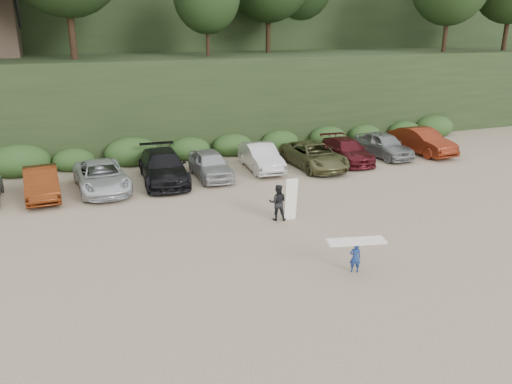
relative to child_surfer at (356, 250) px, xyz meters
name	(u,v)px	position (x,y,z in m)	size (l,w,h in m)	color
ground	(251,253)	(-2.78, 2.63, -0.80)	(120.00, 120.00, 0.00)	tan
parked_cars	(144,170)	(-5.01, 12.65, -0.05)	(39.24, 6.01, 1.64)	#ABABB0
child_surfer	(356,250)	(0.00, 0.00, 0.00)	(2.04, 0.99, 1.18)	navy
adult_surfer	(279,202)	(-0.46, 5.36, 0.01)	(1.26, 0.86, 1.88)	black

